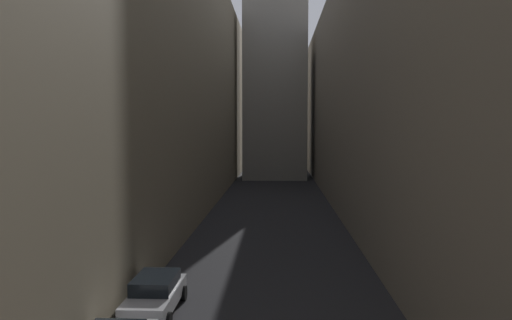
{
  "coord_description": "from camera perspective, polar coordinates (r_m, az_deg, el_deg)",
  "views": [
    {
      "loc": [
        0.51,
        5.83,
        7.46
      ],
      "look_at": [
        0.0,
        16.73,
        6.7
      ],
      "focal_mm": 33.63,
      "sensor_mm": 36.0,
      "label": 1
    }
  ],
  "objects": [
    {
      "name": "ground_plane",
      "position": [
        42.82,
        1.97,
        -6.04
      ],
      "size": [
        264.0,
        264.0,
        0.0
      ],
      "primitive_type": "plane",
      "color": "#232326"
    },
    {
      "name": "building_block_left",
      "position": [
        46.13,
        -13.44,
        9.08
      ],
      "size": [
        13.31,
        108.0,
        23.26
      ],
      "primitive_type": "cube",
      "color": "gray",
      "rests_on": "ground"
    },
    {
      "name": "building_block_right",
      "position": [
        46.12,
        19.17,
        7.42
      ],
      "size": [
        15.95,
        108.0,
        20.78
      ],
      "primitive_type": "cube",
      "color": "gray",
      "rests_on": "ground"
    },
    {
      "name": "parked_car_left_far",
      "position": [
        20.29,
        -11.91,
        -15.3
      ],
      "size": [
        1.93,
        4.31,
        1.5
      ],
      "rotation": [
        0.0,
        0.0,
        1.57
      ],
      "color": "#B7B7BC",
      "rests_on": "ground"
    }
  ]
}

